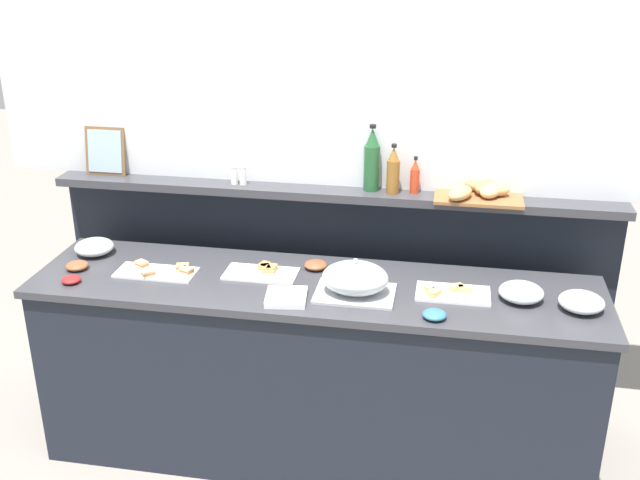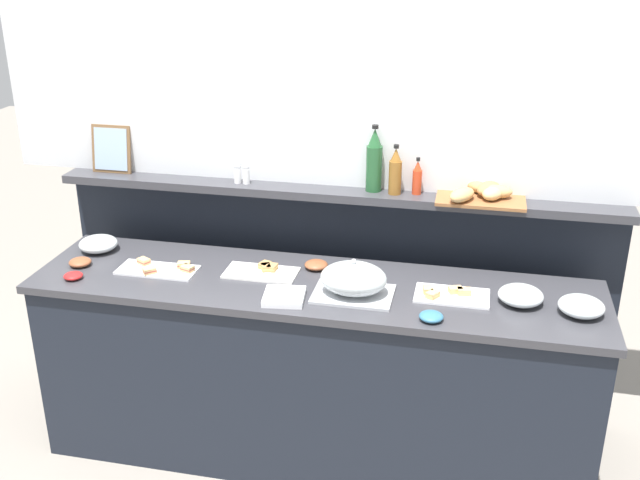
# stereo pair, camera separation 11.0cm
# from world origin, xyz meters

# --- Properties ---
(ground_plane) EXTENTS (12.00, 12.00, 0.00)m
(ground_plane) POSITION_xyz_m (0.00, 0.60, 0.00)
(ground_plane) COLOR gray
(buffet_counter) EXTENTS (2.54, 0.62, 0.91)m
(buffet_counter) POSITION_xyz_m (0.00, 0.00, 0.46)
(buffet_counter) COLOR black
(buffet_counter) RESTS_ON ground_plane
(back_ledge_unit) EXTENTS (2.74, 0.22, 1.21)m
(back_ledge_unit) POSITION_xyz_m (0.00, 0.48, 0.64)
(back_ledge_unit) COLOR black
(back_ledge_unit) RESTS_ON ground_plane
(upper_wall_panel) EXTENTS (3.34, 0.08, 1.39)m
(upper_wall_panel) POSITION_xyz_m (0.00, 0.51, 1.91)
(upper_wall_panel) COLOR silver
(upper_wall_panel) RESTS_ON back_ledge_unit
(sandwich_platter_side) EXTENTS (0.31, 0.18, 0.04)m
(sandwich_platter_side) POSITION_xyz_m (0.60, 0.00, 0.92)
(sandwich_platter_side) COLOR white
(sandwich_platter_side) RESTS_ON buffet_counter
(sandwich_platter_rear) EXTENTS (0.33, 0.17, 0.04)m
(sandwich_platter_rear) POSITION_xyz_m (-0.25, 0.06, 0.92)
(sandwich_platter_rear) COLOR white
(sandwich_platter_rear) RESTS_ON buffet_counter
(sandwich_platter_front) EXTENTS (0.36, 0.16, 0.04)m
(sandwich_platter_front) POSITION_xyz_m (-0.72, -0.02, 0.92)
(sandwich_platter_front) COLOR white
(sandwich_platter_front) RESTS_ON buffet_counter
(serving_cloche) EXTENTS (0.34, 0.24, 0.17)m
(serving_cloche) POSITION_xyz_m (0.19, -0.08, 0.98)
(serving_cloche) COLOR #B7BABF
(serving_cloche) RESTS_ON buffet_counter
(glass_bowl_large) EXTENTS (0.19, 0.19, 0.07)m
(glass_bowl_large) POSITION_xyz_m (1.12, -0.05, 0.94)
(glass_bowl_large) COLOR silver
(glass_bowl_large) RESTS_ON buffet_counter
(glass_bowl_medium) EXTENTS (0.19, 0.19, 0.08)m
(glass_bowl_medium) POSITION_xyz_m (0.89, 0.00, 0.94)
(glass_bowl_medium) COLOR silver
(glass_bowl_medium) RESTS_ON buffet_counter
(glass_bowl_small) EXTENTS (0.18, 0.18, 0.07)m
(glass_bowl_small) POSITION_xyz_m (-1.10, 0.13, 0.94)
(glass_bowl_small) COLOR silver
(glass_bowl_small) RESTS_ON buffet_counter
(condiment_bowl_teal) EXTENTS (0.09, 0.09, 0.03)m
(condiment_bowl_teal) POSITION_xyz_m (-1.06, -0.18, 0.93)
(condiment_bowl_teal) COLOR red
(condiment_bowl_teal) RESTS_ON buffet_counter
(condiment_bowl_cream) EXTENTS (0.11, 0.11, 0.04)m
(condiment_bowl_cream) POSITION_xyz_m (-0.02, 0.16, 0.93)
(condiment_bowl_cream) COLOR brown
(condiment_bowl_cream) RESTS_ON buffet_counter
(condiment_bowl_red) EXTENTS (0.10, 0.10, 0.04)m
(condiment_bowl_red) POSITION_xyz_m (-1.10, -0.04, 0.93)
(condiment_bowl_red) COLOR brown
(condiment_bowl_red) RESTS_ON buffet_counter
(condiment_bowl_dark) EXTENTS (0.10, 0.10, 0.03)m
(condiment_bowl_dark) POSITION_xyz_m (0.53, -0.23, 0.93)
(condiment_bowl_dark) COLOR teal
(condiment_bowl_dark) RESTS_ON buffet_counter
(napkin_stack) EXTENTS (0.19, 0.19, 0.03)m
(napkin_stack) POSITION_xyz_m (-0.09, -0.18, 0.92)
(napkin_stack) COLOR white
(napkin_stack) RESTS_ON buffet_counter
(vinegar_bottle_amber) EXTENTS (0.06, 0.06, 0.24)m
(vinegar_bottle_amber) POSITION_xyz_m (0.30, 0.41, 1.32)
(vinegar_bottle_amber) COLOR #8E5B23
(vinegar_bottle_amber) RESTS_ON back_ledge_unit
(hot_sauce_bottle) EXTENTS (0.04, 0.04, 0.18)m
(hot_sauce_bottle) POSITION_xyz_m (0.40, 0.43, 1.29)
(hot_sauce_bottle) COLOR red
(hot_sauce_bottle) RESTS_ON back_ledge_unit
(wine_bottle_green) EXTENTS (0.08, 0.08, 0.32)m
(wine_bottle_green) POSITION_xyz_m (0.19, 0.44, 1.36)
(wine_bottle_green) COLOR #23562D
(wine_bottle_green) RESTS_ON back_ledge_unit
(salt_shaker) EXTENTS (0.03, 0.03, 0.09)m
(salt_shaker) POSITION_xyz_m (-0.47, 0.41, 1.26)
(salt_shaker) COLOR white
(salt_shaker) RESTS_ON back_ledge_unit
(pepper_shaker) EXTENTS (0.03, 0.03, 0.09)m
(pepper_shaker) POSITION_xyz_m (-0.43, 0.41, 1.26)
(pepper_shaker) COLOR white
(pepper_shaker) RESTS_ON back_ledge_unit
(bread_basket) EXTENTS (0.40, 0.32, 0.08)m
(bread_basket) POSITION_xyz_m (0.70, 0.41, 1.25)
(bread_basket) COLOR brown
(bread_basket) RESTS_ON back_ledge_unit
(framed_picture) EXTENTS (0.21, 0.05, 0.24)m
(framed_picture) POSITION_xyz_m (-1.15, 0.45, 1.33)
(framed_picture) COLOR brown
(framed_picture) RESTS_ON back_ledge_unit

